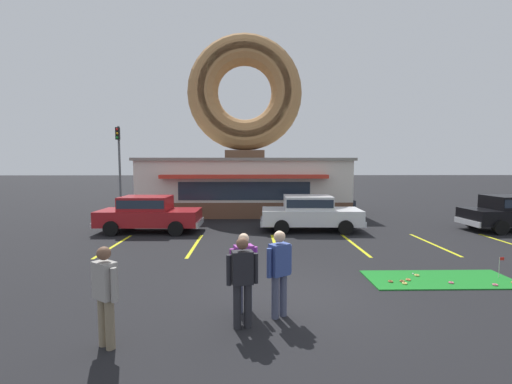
% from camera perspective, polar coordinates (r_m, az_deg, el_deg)
% --- Properties ---
extents(ground_plane, '(160.00, 160.00, 0.00)m').
position_cam_1_polar(ground_plane, '(8.28, 6.51, -16.95)').
color(ground_plane, black).
extents(donut_shop_building, '(12.30, 6.75, 10.96)m').
position_cam_1_polar(donut_shop_building, '(21.57, -1.87, 6.62)').
color(donut_shop_building, brown).
rests_on(donut_shop_building, ground).
extents(putting_mat, '(3.79, 1.47, 0.03)m').
position_cam_1_polar(putting_mat, '(10.47, 28.31, -12.70)').
color(putting_mat, '#197523').
rests_on(putting_mat, ground).
extents(mini_donut_near_left, '(0.13, 0.13, 0.04)m').
position_cam_1_polar(mini_donut_near_left, '(10.23, 29.76, -12.97)').
color(mini_donut_near_left, '#D8667F').
rests_on(mini_donut_near_left, putting_mat).
extents(mini_donut_near_right, '(0.13, 0.13, 0.04)m').
position_cam_1_polar(mini_donut_near_right, '(10.64, 35.02, -12.54)').
color(mini_donut_near_right, '#D8667F').
rests_on(mini_donut_near_right, putting_mat).
extents(mini_donut_mid_left, '(0.13, 0.13, 0.04)m').
position_cam_1_polar(mini_donut_mid_left, '(9.80, 23.19, -13.50)').
color(mini_donut_mid_left, brown).
rests_on(mini_donut_mid_left, putting_mat).
extents(mini_donut_mid_centre, '(0.13, 0.13, 0.04)m').
position_cam_1_polar(mini_donut_mid_centre, '(9.67, 21.52, -13.69)').
color(mini_donut_mid_centre, brown).
rests_on(mini_donut_mid_centre, putting_mat).
extents(mini_donut_mid_right, '(0.13, 0.13, 0.04)m').
position_cam_1_polar(mini_donut_mid_right, '(9.66, 23.53, -13.78)').
color(mini_donut_mid_right, '#E5C666').
rests_on(mini_donut_mid_right, putting_mat).
extents(mini_donut_far_left, '(0.13, 0.13, 0.04)m').
position_cam_1_polar(mini_donut_far_left, '(9.98, 24.03, -13.20)').
color(mini_donut_far_left, '#D17F47').
rests_on(mini_donut_far_left, putting_mat).
extents(mini_donut_far_right, '(0.13, 0.13, 0.04)m').
position_cam_1_polar(mini_donut_far_right, '(10.44, 25.22, -12.44)').
color(mini_donut_far_right, '#E5C666').
rests_on(mini_donut_far_right, putting_mat).
extents(golf_ball, '(0.04, 0.04, 0.04)m').
position_cam_1_polar(golf_ball, '(10.52, 24.71, -12.28)').
color(golf_ball, white).
rests_on(golf_ball, putting_mat).
extents(putting_flag_pin, '(0.13, 0.01, 0.55)m').
position_cam_1_polar(putting_flag_pin, '(11.34, 35.65, -9.48)').
color(putting_flag_pin, silver).
rests_on(putting_flag_pin, putting_mat).
extents(car_red, '(4.60, 2.06, 1.60)m').
position_cam_1_polar(car_red, '(15.98, -17.49, -3.29)').
color(car_red, maroon).
rests_on(car_red, ground).
extents(car_white, '(4.63, 2.13, 1.60)m').
position_cam_1_polar(car_white, '(15.69, 8.95, -3.27)').
color(car_white, silver).
rests_on(car_white, ground).
extents(pedestrian_blue_sweater_man, '(0.57, 0.35, 1.65)m').
position_cam_1_polar(pedestrian_blue_sweater_man, '(7.16, -2.05, -12.67)').
color(pedestrian_blue_sweater_man, '#474C66').
rests_on(pedestrian_blue_sweater_man, ground).
extents(pedestrian_hooded_kid, '(0.50, 0.41, 1.71)m').
position_cam_1_polar(pedestrian_hooded_kid, '(6.38, -23.83, -14.96)').
color(pedestrian_hooded_kid, '#7F7056').
rests_on(pedestrian_hooded_kid, ground).
extents(pedestrian_leather_jacket_man, '(0.59, 0.31, 1.71)m').
position_cam_1_polar(pedestrian_leather_jacket_man, '(6.51, -2.28, -14.11)').
color(pedestrian_leather_jacket_man, '#232328').
rests_on(pedestrian_leather_jacket_man, ground).
extents(pedestrian_clipboard_woman, '(0.52, 0.41, 1.74)m').
position_cam_1_polar(pedestrian_clipboard_woman, '(6.94, 3.92, -12.72)').
color(pedestrian_clipboard_woman, '#474C66').
rests_on(pedestrian_clipboard_woman, ground).
extents(trash_bin, '(0.57, 0.57, 0.97)m').
position_cam_1_polar(trash_bin, '(19.90, 15.51, -2.76)').
color(trash_bin, '#232833').
rests_on(trash_bin, ground).
extents(traffic_light_pole, '(0.28, 0.47, 5.80)m').
position_cam_1_polar(traffic_light_pole, '(27.53, -21.88, 5.82)').
color(traffic_light_pole, '#595B60').
rests_on(traffic_light_pole, ground).
extents(parking_stripe_far_left, '(0.12, 3.60, 0.01)m').
position_cam_1_polar(parking_stripe_far_left, '(13.92, -22.53, -8.25)').
color(parking_stripe_far_left, yellow).
rests_on(parking_stripe_far_left, ground).
extents(parking_stripe_left, '(0.12, 3.60, 0.01)m').
position_cam_1_polar(parking_stripe_left, '(13.14, -10.12, -8.73)').
color(parking_stripe_left, yellow).
rests_on(parking_stripe_left, ground).
extents(parking_stripe_mid_left, '(0.12, 3.60, 0.01)m').
position_cam_1_polar(parking_stripe_mid_left, '(13.02, 3.20, -8.79)').
color(parking_stripe_mid_left, yellow).
rests_on(parking_stripe_mid_left, ground).
extents(parking_stripe_centre, '(0.12, 3.60, 0.01)m').
position_cam_1_polar(parking_stripe_centre, '(13.57, 16.07, -8.40)').
color(parking_stripe_centre, yellow).
rests_on(parking_stripe_centre, ground).
extents(parking_stripe_mid_right, '(0.12, 3.60, 0.01)m').
position_cam_1_polar(parking_stripe_mid_right, '(14.73, 27.39, -7.72)').
color(parking_stripe_mid_right, yellow).
rests_on(parking_stripe_mid_right, ground).
extents(parking_stripe_right, '(0.12, 3.60, 0.01)m').
position_cam_1_polar(parking_stripe_right, '(16.37, 36.73, -6.93)').
color(parking_stripe_right, yellow).
rests_on(parking_stripe_right, ground).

